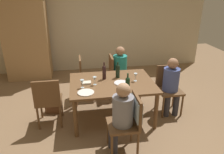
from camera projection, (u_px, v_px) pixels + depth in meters
ground_plane at (112, 116)px, 4.23m from camera, size 10.00×10.00×0.00m
rear_room_partition at (96, 23)px, 6.22m from camera, size 6.40×0.12×2.70m
armoire_cabinet at (26, 38)px, 5.63m from camera, size 1.18×0.62×2.18m
dining_table at (112, 86)px, 3.98m from camera, size 1.51×1.12×0.73m
chair_right_end at (168, 86)px, 4.28m from camera, size 0.44×0.44×0.92m
chair_near at (131, 116)px, 3.17m from camera, size 0.46×0.44×0.92m
chair_far_right at (116, 72)px, 4.92m from camera, size 0.44×0.44×0.92m
chair_far_left at (86, 74)px, 4.82m from camera, size 0.44×0.44×0.92m
chair_left_end at (48, 99)px, 3.77m from camera, size 0.44×0.44×0.92m
person_woman_host at (171, 82)px, 4.13m from camera, size 0.30×0.35×1.12m
person_man_bearded at (121, 114)px, 3.12m from camera, size 0.35×0.30×1.13m
person_man_guest at (121, 67)px, 4.89m from camera, size 0.35×0.30×1.13m
wine_bottle_tall_green at (128, 84)px, 3.52m from camera, size 0.07×0.07×0.33m
wine_bottle_dark_red at (104, 72)px, 4.03m from camera, size 0.07×0.07×0.33m
wine_bottle_short_olive at (118, 71)px, 4.10m from camera, size 0.08×0.08×0.30m
wine_glass_near_left at (82, 82)px, 3.69m from camera, size 0.07×0.07×0.15m
wine_glass_centre at (95, 79)px, 3.81m from camera, size 0.07×0.07×0.15m
wine_glass_near_right at (136, 76)px, 3.96m from camera, size 0.07×0.07×0.15m
dinner_plate_host at (121, 83)px, 3.90m from camera, size 0.25×0.25×0.01m
dinner_plate_guest_left at (86, 93)px, 3.55m from camera, size 0.27×0.27×0.01m
folded_napkin at (86, 83)px, 3.89m from camera, size 0.16×0.12×0.03m
handbag at (53, 107)px, 4.34m from camera, size 0.30×0.17×0.22m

